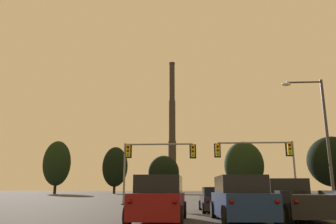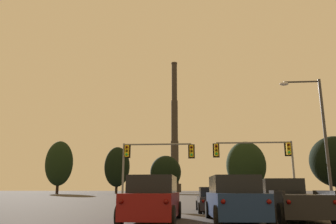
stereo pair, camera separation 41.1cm
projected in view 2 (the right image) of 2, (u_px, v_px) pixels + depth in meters
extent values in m
cube|color=#232328|center=(213.00, 203.00, 19.63)|extent=(1.85, 4.05, 0.72)
cube|color=black|center=(213.00, 192.00, 19.39)|extent=(1.62, 1.95, 0.55)
cylinder|color=black|center=(198.00, 205.00, 21.20)|extent=(0.24, 0.61, 0.60)
cylinder|color=black|center=(224.00, 205.00, 21.12)|extent=(0.24, 0.61, 0.60)
cylinder|color=black|center=(200.00, 208.00, 18.04)|extent=(0.24, 0.61, 0.60)
cylinder|color=black|center=(231.00, 208.00, 17.96)|extent=(0.24, 0.61, 0.60)
sphere|color=#500705|center=(203.00, 201.00, 17.74)|extent=(0.17, 0.17, 0.17)
sphere|color=#500705|center=(228.00, 201.00, 17.68)|extent=(0.17, 0.17, 0.17)
cube|color=black|center=(292.00, 204.00, 14.47)|extent=(2.08, 5.43, 0.88)
cube|color=black|center=(281.00, 186.00, 16.36)|extent=(1.87, 1.83, 0.72)
cube|color=black|center=(276.00, 192.00, 13.33)|extent=(0.13, 2.43, 0.16)
cube|color=black|center=(324.00, 193.00, 13.16)|extent=(0.13, 2.43, 0.16)
cylinder|color=black|center=(261.00, 208.00, 16.63)|extent=(0.23, 0.80, 0.80)
cylinder|color=black|center=(300.00, 208.00, 16.45)|extent=(0.23, 0.80, 0.80)
cylinder|color=black|center=(282.00, 214.00, 12.37)|extent=(0.23, 0.80, 0.80)
cylinder|color=black|center=(336.00, 214.00, 12.19)|extent=(0.23, 0.80, 0.80)
sphere|color=#500705|center=(289.00, 202.00, 11.95)|extent=(0.17, 0.17, 0.17)
sphere|color=#500705|center=(336.00, 202.00, 11.81)|extent=(0.17, 0.17, 0.17)
cube|color=navy|center=(235.00, 205.00, 13.51)|extent=(2.14, 4.88, 0.95)
cube|color=black|center=(233.00, 184.00, 13.81)|extent=(1.91, 2.88, 0.70)
cylinder|color=black|center=(208.00, 210.00, 15.34)|extent=(0.25, 0.77, 0.76)
cylinder|color=black|center=(248.00, 210.00, 15.28)|extent=(0.25, 0.77, 0.76)
cylinder|color=black|center=(217.00, 216.00, 11.59)|extent=(0.25, 0.77, 0.76)
cylinder|color=black|center=(271.00, 216.00, 11.53)|extent=(0.25, 0.77, 0.76)
sphere|color=#500705|center=(223.00, 202.00, 11.23)|extent=(0.17, 0.17, 0.17)
sphere|color=#500705|center=(269.00, 202.00, 11.18)|extent=(0.17, 0.17, 0.17)
cube|color=maroon|center=(153.00, 205.00, 13.50)|extent=(1.99, 4.83, 0.95)
cube|color=black|center=(154.00, 184.00, 13.80)|extent=(1.82, 2.82, 0.70)
cylinder|color=black|center=(139.00, 210.00, 15.38)|extent=(0.23, 0.76, 0.76)
cylinder|color=black|center=(178.00, 210.00, 15.21)|extent=(0.23, 0.76, 0.76)
cylinder|color=black|center=(119.00, 216.00, 11.65)|extent=(0.23, 0.76, 0.76)
cylinder|color=black|center=(172.00, 216.00, 11.48)|extent=(0.23, 0.76, 0.76)
sphere|color=#500705|center=(121.00, 202.00, 11.27)|extent=(0.17, 0.17, 0.17)
sphere|color=#500705|center=(166.00, 202.00, 11.13)|extent=(0.17, 0.17, 0.17)
cylinder|color=slate|center=(123.00, 174.00, 28.76)|extent=(0.18, 0.18, 5.31)
cylinder|color=black|center=(122.00, 204.00, 28.16)|extent=(0.40, 0.40, 0.10)
cube|color=yellow|center=(127.00, 151.00, 29.20)|extent=(0.34, 0.34, 1.04)
cube|color=black|center=(127.00, 151.00, 29.37)|extent=(0.58, 0.03, 1.25)
sphere|color=#320504|center=(127.00, 147.00, 29.09)|extent=(0.22, 0.22, 0.22)
sphere|color=#352604|center=(127.00, 151.00, 29.01)|extent=(0.22, 0.22, 0.22)
sphere|color=green|center=(126.00, 154.00, 28.94)|extent=(0.22, 0.22, 0.22)
cylinder|color=slate|center=(157.00, 144.00, 29.12)|extent=(6.04, 0.14, 0.14)
sphere|color=slate|center=(124.00, 145.00, 29.35)|extent=(0.18, 0.18, 0.18)
cube|color=yellow|center=(191.00, 151.00, 28.75)|extent=(0.34, 0.34, 1.04)
cube|color=black|center=(191.00, 151.00, 28.92)|extent=(0.58, 0.03, 1.25)
sphere|color=#320504|center=(191.00, 147.00, 28.64)|extent=(0.22, 0.22, 0.22)
sphere|color=#352604|center=(191.00, 151.00, 28.56)|extent=(0.22, 0.22, 0.22)
sphere|color=green|center=(192.00, 155.00, 28.49)|extent=(0.22, 0.22, 0.22)
cylinder|color=slate|center=(294.00, 173.00, 27.78)|extent=(0.18, 0.18, 5.39)
cylinder|color=black|center=(297.00, 205.00, 27.17)|extent=(0.40, 0.40, 0.10)
cube|color=yellow|center=(288.00, 149.00, 28.27)|extent=(0.34, 0.34, 1.04)
cube|color=black|center=(288.00, 149.00, 28.44)|extent=(0.58, 0.03, 1.25)
sphere|color=#320504|center=(289.00, 145.00, 28.16)|extent=(0.22, 0.22, 0.22)
sphere|color=#352604|center=(289.00, 148.00, 28.08)|extent=(0.22, 0.22, 0.22)
sphere|color=green|center=(289.00, 152.00, 28.01)|extent=(0.22, 0.22, 0.22)
cylinder|color=slate|center=(253.00, 143.00, 28.62)|extent=(6.47, 0.14, 0.14)
sphere|color=slate|center=(291.00, 142.00, 28.38)|extent=(0.18, 0.18, 0.18)
cube|color=yellow|center=(216.00, 150.00, 28.72)|extent=(0.34, 0.34, 1.04)
cube|color=black|center=(216.00, 150.00, 28.89)|extent=(0.58, 0.03, 1.25)
sphere|color=#320504|center=(216.00, 146.00, 28.61)|extent=(0.22, 0.22, 0.22)
sphere|color=#352604|center=(216.00, 150.00, 28.54)|extent=(0.22, 0.22, 0.22)
sphere|color=green|center=(216.00, 154.00, 28.46)|extent=(0.22, 0.22, 0.22)
cylinder|color=#38383A|center=(326.00, 142.00, 22.26)|extent=(0.20, 0.20, 8.93)
cylinder|color=#38383A|center=(301.00, 82.00, 23.35)|extent=(2.45, 0.12, 0.12)
sphere|color=#38383A|center=(319.00, 81.00, 23.25)|extent=(0.20, 0.20, 0.20)
ellipsoid|color=silver|center=(284.00, 84.00, 23.41)|extent=(0.64, 0.36, 0.26)
cylinder|color=#2B2722|center=(175.00, 188.00, 153.46)|extent=(5.99, 5.99, 3.88)
cylinder|color=#332D28|center=(175.00, 162.00, 156.24)|extent=(3.74, 3.74, 20.24)
cylinder|color=#332D28|center=(175.00, 121.00, 160.90)|extent=(3.22, 3.22, 20.24)
cylinder|color=#332D28|center=(174.00, 82.00, 165.57)|extent=(2.69, 2.69, 20.24)
cylinder|color=#38322C|center=(174.00, 63.00, 167.82)|extent=(3.02, 3.02, 0.70)
cylinder|color=black|center=(116.00, 188.00, 99.16)|extent=(0.78, 0.78, 3.55)
ellipsoid|color=black|center=(117.00, 167.00, 100.61)|extent=(7.77, 6.99, 12.11)
ellipsoid|color=black|center=(335.00, 161.00, 86.29)|extent=(13.02, 11.72, 13.26)
cylinder|color=black|center=(166.00, 189.00, 96.47)|extent=(0.92, 0.92, 2.60)
ellipsoid|color=black|center=(166.00, 172.00, 97.61)|extent=(9.21, 8.29, 9.82)
cylinder|color=black|center=(247.00, 189.00, 92.13)|extent=(1.12, 1.12, 2.90)
ellipsoid|color=black|center=(246.00, 165.00, 93.64)|extent=(11.24, 10.12, 13.63)
cylinder|color=black|center=(57.00, 187.00, 94.66)|extent=(0.80, 0.80, 3.91)
ellipsoid|color=black|center=(59.00, 163.00, 96.23)|extent=(7.99, 7.19, 13.01)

